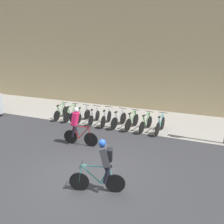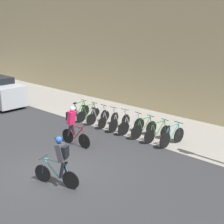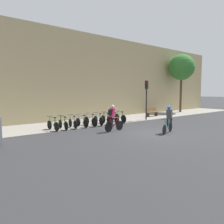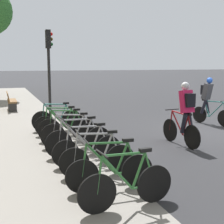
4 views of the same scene
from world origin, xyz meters
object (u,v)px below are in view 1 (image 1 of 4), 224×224
parked_bike_3 (94,117)px  cyclist_grey (103,164)px  parked_bike_0 (61,112)px  parked_bike_7 (146,123)px  parked_bike_8 (160,125)px  parked_bike_6 (132,121)px  parked_bike_1 (72,114)px  parked_bike_5 (119,120)px  cyclist_pink (77,125)px  parked_bike_2 (83,115)px  parked_bike_4 (106,118)px

parked_bike_3 → cyclist_grey: bearing=-60.9°
parked_bike_0 → parked_bike_7: size_ratio=0.99×
parked_bike_3 → parked_bike_8: parked_bike_8 is taller
parked_bike_6 → parked_bike_0: bearing=-180.0°
parked_bike_1 → parked_bike_8: parked_bike_8 is taller
parked_bike_3 → parked_bike_8: 3.83m
parked_bike_7 → parked_bike_6: bearing=179.9°
cyclist_grey → parked_bike_5: (-1.57, 5.56, -0.55)m
cyclist_pink → parked_bike_0: 4.14m
parked_bike_0 → parked_bike_5: (3.83, 0.00, 0.01)m
cyclist_pink → parked_bike_7: bearing=49.7°
parked_bike_0 → parked_bike_7: 5.36m
parked_bike_6 → cyclist_pink: bearing=-120.4°
parked_bike_2 → cyclist_grey: bearing=-55.2°
parked_bike_2 → parked_bike_4: (1.53, -0.00, 0.02)m
parked_bike_2 → parked_bike_5: parked_bike_5 is taller
parked_bike_1 → parked_bike_5: 3.06m
parked_bike_7 → parked_bike_5: bearing=180.0°
parked_bike_8 → parked_bike_7: bearing=-179.9°
cyclist_pink → parked_bike_4: (0.17, 2.91, -0.54)m
parked_bike_3 → parked_bike_4: size_ratio=0.95×
parked_bike_8 → cyclist_pink: bearing=-138.1°
parked_bike_0 → parked_bike_3: bearing=-0.0°
parked_bike_0 → parked_bike_5: 3.83m
parked_bike_4 → parked_bike_6: (1.53, 0.00, 0.00)m
parked_bike_6 → parked_bike_8: 1.53m
parked_bike_4 → parked_bike_6: bearing=0.0°
parked_bike_5 → parked_bike_7: parked_bike_5 is taller
cyclist_pink → parked_bike_2: cyclist_pink is taller
cyclist_grey → parked_bike_7: (-0.03, 5.55, -0.56)m
parked_bike_1 → parked_bike_5: (3.06, 0.00, 0.02)m
parked_bike_5 → parked_bike_6: bearing=0.0°
parked_bike_2 → parked_bike_3: 0.77m
parked_bike_1 → parked_bike_6: 3.83m
parked_bike_7 → parked_bike_3: bearing=-180.0°
parked_bike_0 → parked_bike_8: size_ratio=0.97×
parked_bike_8 → cyclist_grey: bearing=-97.5°
parked_bike_8 → parked_bike_5: bearing=-180.0°
parked_bike_1 → cyclist_grey: bearing=-50.2°
parked_bike_2 → parked_bike_6: 3.06m
parked_bike_1 → parked_bike_3: (1.53, 0.00, 0.00)m
parked_bike_3 → parked_bike_7: size_ratio=0.99×
parked_bike_0 → parked_bike_4: 3.06m
cyclist_pink → parked_bike_6: cyclist_pink is taller
parked_bike_2 → parked_bike_4: bearing=-0.0°
cyclist_grey → parked_bike_6: cyclist_grey is taller
parked_bike_0 → parked_bike_4: size_ratio=0.95×
parked_bike_1 → parked_bike_8: bearing=0.0°
parked_bike_6 → parked_bike_7: (0.77, -0.00, -0.01)m
cyclist_pink → parked_bike_5: cyclist_pink is taller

